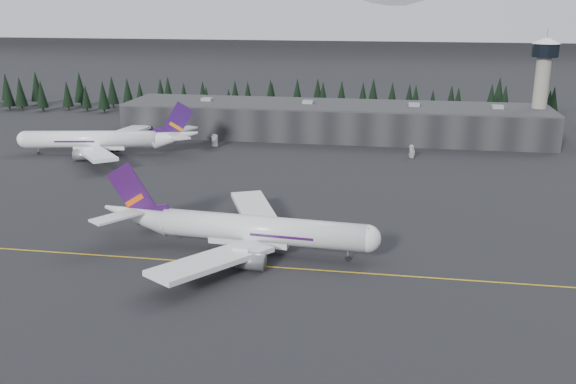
% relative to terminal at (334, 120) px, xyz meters
% --- Properties ---
extents(ground, '(1400.00, 1400.00, 0.00)m').
position_rel_terminal_xyz_m(ground, '(0.00, -125.00, -6.30)').
color(ground, black).
rests_on(ground, ground).
extents(taxiline, '(400.00, 0.40, 0.02)m').
position_rel_terminal_xyz_m(taxiline, '(0.00, -127.00, -6.29)').
color(taxiline, gold).
rests_on(taxiline, ground).
extents(terminal, '(160.00, 30.00, 12.60)m').
position_rel_terminal_xyz_m(terminal, '(0.00, 0.00, 0.00)').
color(terminal, black).
rests_on(terminal, ground).
extents(control_tower, '(10.00, 10.00, 37.70)m').
position_rel_terminal_xyz_m(control_tower, '(75.00, 3.00, 17.11)').
color(control_tower, gray).
rests_on(control_tower, ground).
extents(treeline, '(360.00, 20.00, 15.00)m').
position_rel_terminal_xyz_m(treeline, '(0.00, 37.00, 1.20)').
color(treeline, black).
rests_on(treeline, ground).
extents(mountain_ridge, '(4400.00, 900.00, 420.00)m').
position_rel_terminal_xyz_m(mountain_ridge, '(0.00, 875.00, -6.30)').
color(mountain_ridge, white).
rests_on(mountain_ridge, ground).
extents(jet_main, '(60.92, 56.08, 17.91)m').
position_rel_terminal_xyz_m(jet_main, '(-8.18, -119.62, -1.25)').
color(jet_main, silver).
rests_on(jet_main, ground).
extents(jet_parked, '(61.45, 56.26, 18.20)m').
position_rel_terminal_xyz_m(jet_parked, '(-72.99, -42.21, -1.17)').
color(jet_parked, white).
rests_on(jet_parked, ground).
extents(gse_vehicle_a, '(2.98, 5.11, 1.34)m').
position_rel_terminal_xyz_m(gse_vehicle_a, '(-39.89, -25.39, -5.63)').
color(gse_vehicle_a, silver).
rests_on(gse_vehicle_a, ground).
extents(gse_vehicle_b, '(4.93, 3.85, 1.57)m').
position_rel_terminal_xyz_m(gse_vehicle_b, '(29.42, -30.38, -5.51)').
color(gse_vehicle_b, white).
rests_on(gse_vehicle_b, ground).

